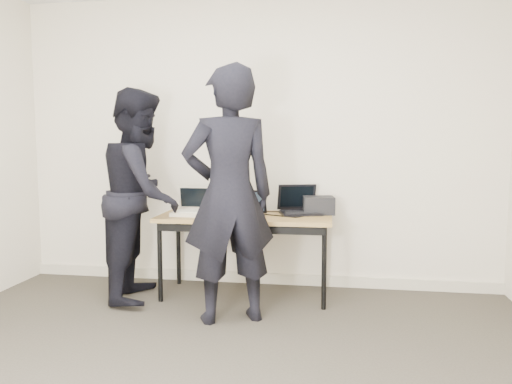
% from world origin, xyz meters
% --- Properties ---
extents(room, '(4.60, 4.60, 2.80)m').
position_xyz_m(room, '(0.00, 0.00, 1.35)').
color(room, '#3A352C').
rests_on(room, ground).
extents(desk, '(1.51, 0.67, 0.72)m').
position_xyz_m(desk, '(-0.03, 1.83, 0.66)').
color(desk, olive).
rests_on(desk, ground).
extents(laptop_beige, '(0.30, 0.29, 0.24)m').
position_xyz_m(laptop_beige, '(-0.50, 1.80, 0.77)').
color(laptop_beige, '#BBAF95').
rests_on(laptop_beige, desk).
extents(laptop_center, '(0.33, 0.32, 0.22)m').
position_xyz_m(laptop_center, '(-0.01, 1.77, 0.77)').
color(laptop_center, black).
rests_on(laptop_center, desk).
extents(laptop_right, '(0.43, 0.42, 0.25)m').
position_xyz_m(laptop_right, '(0.42, 2.01, 0.78)').
color(laptop_right, black).
rests_on(laptop_right, desk).
extents(leather_satchel, '(0.37, 0.19, 0.25)m').
position_xyz_m(leather_satchel, '(-0.21, 2.06, 0.85)').
color(leather_satchel, brown).
rests_on(leather_satchel, desk).
extents(tissue, '(0.14, 0.12, 0.08)m').
position_xyz_m(tissue, '(-0.18, 2.06, 1.00)').
color(tissue, white).
rests_on(tissue, leather_satchel).
extents(equipment_box, '(0.29, 0.26, 0.15)m').
position_xyz_m(equipment_box, '(0.60, 2.02, 0.80)').
color(equipment_box, black).
rests_on(equipment_box, desk).
extents(power_brick, '(0.08, 0.06, 0.03)m').
position_xyz_m(power_brick, '(-0.25, 1.66, 0.73)').
color(power_brick, black).
rests_on(power_brick, desk).
extents(cables, '(0.95, 0.43, 0.01)m').
position_xyz_m(cables, '(0.13, 1.83, 0.72)').
color(cables, silver).
rests_on(cables, desk).
extents(person_typist, '(0.83, 0.71, 1.92)m').
position_xyz_m(person_typist, '(-0.05, 1.23, 0.96)').
color(person_typist, black).
rests_on(person_typist, ground).
extents(person_observer, '(0.81, 0.98, 1.81)m').
position_xyz_m(person_observer, '(-0.92, 1.69, 0.90)').
color(person_observer, black).
rests_on(person_observer, ground).
extents(baseboard, '(4.50, 0.03, 0.10)m').
position_xyz_m(baseboard, '(0.00, 2.23, 0.05)').
color(baseboard, beige).
rests_on(baseboard, ground).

